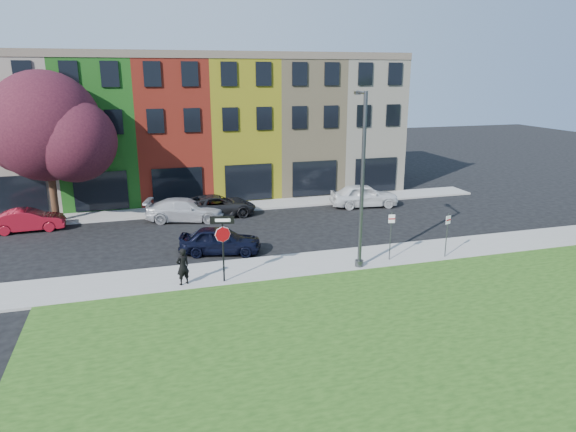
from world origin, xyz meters
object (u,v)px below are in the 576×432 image
object	(u,v)px
stop_sign	(223,236)
sedan_near	(220,240)
man	(183,266)
street_lamp	(362,181)

from	to	relation	value
stop_sign	sedan_near	distance (m)	4.36
stop_sign	man	world-z (taller)	stop_sign
man	sedan_near	xyz separation A→B (m)	(2.26, 3.87, -0.24)
man	street_lamp	distance (m)	8.96
street_lamp	stop_sign	bearing A→B (deg)	-164.32
sedan_near	street_lamp	xyz separation A→B (m)	(6.08, -3.84, 3.53)
sedan_near	street_lamp	bearing A→B (deg)	-106.90
sedan_near	stop_sign	bearing A→B (deg)	-171.56
man	stop_sign	bearing A→B (deg)	150.35
stop_sign	sedan_near	xyz separation A→B (m)	(0.49, 4.04, -1.54)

